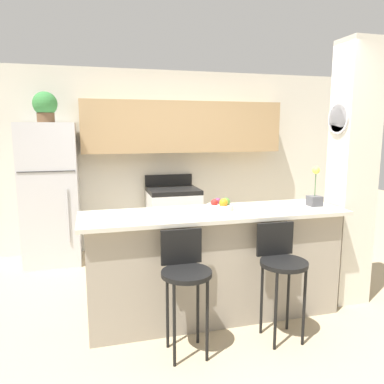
% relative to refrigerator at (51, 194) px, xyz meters
% --- Properties ---
extents(ground_plane, '(14.00, 14.00, 0.00)m').
position_rel_refrigerator_xyz_m(ground_plane, '(1.57, -1.92, -0.90)').
color(ground_plane, tan).
extents(wall_back, '(5.60, 0.38, 2.55)m').
position_rel_refrigerator_xyz_m(wall_back, '(1.67, 0.29, 0.58)').
color(wall_back, silver).
rests_on(wall_back, ground_plane).
extents(pillar_right, '(0.38, 0.32, 2.55)m').
position_rel_refrigerator_xyz_m(pillar_right, '(2.97, -1.94, 0.38)').
color(pillar_right, silver).
rests_on(pillar_right, ground_plane).
extents(counter_bar, '(2.39, 0.67, 0.99)m').
position_rel_refrigerator_xyz_m(counter_bar, '(1.57, -1.92, -0.40)').
color(counter_bar, gray).
rests_on(counter_bar, ground_plane).
extents(refrigerator, '(0.69, 0.65, 1.80)m').
position_rel_refrigerator_xyz_m(refrigerator, '(0.00, 0.00, 0.00)').
color(refrigerator, silver).
rests_on(refrigerator, ground_plane).
extents(stove_range, '(0.69, 0.65, 1.07)m').
position_rel_refrigerator_xyz_m(stove_range, '(1.61, 0.01, -0.44)').
color(stove_range, white).
rests_on(stove_range, ground_plane).
extents(bar_stool_left, '(0.38, 0.38, 0.95)m').
position_rel_refrigerator_xyz_m(bar_stool_left, '(1.17, -2.42, -0.26)').
color(bar_stool_left, black).
rests_on(bar_stool_left, ground_plane).
extents(bar_stool_right, '(0.38, 0.38, 0.95)m').
position_rel_refrigerator_xyz_m(bar_stool_right, '(1.98, -2.42, -0.26)').
color(bar_stool_right, black).
rests_on(bar_stool_right, ground_plane).
extents(potted_plant_on_fridge, '(0.30, 0.30, 0.38)m').
position_rel_refrigerator_xyz_m(potted_plant_on_fridge, '(-0.00, 0.00, 1.10)').
color(potted_plant_on_fridge, brown).
rests_on(potted_plant_on_fridge, refrigerator).
extents(orchid_vase, '(0.12, 0.12, 0.38)m').
position_rel_refrigerator_xyz_m(orchid_vase, '(2.58, -1.93, 0.20)').
color(orchid_vase, '#4C4C51').
rests_on(orchid_vase, counter_bar).
extents(fruit_bowl, '(0.24, 0.24, 0.11)m').
position_rel_refrigerator_xyz_m(fruit_bowl, '(1.64, -1.87, 0.13)').
color(fruit_bowl, silver).
rests_on(fruit_bowl, counter_bar).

